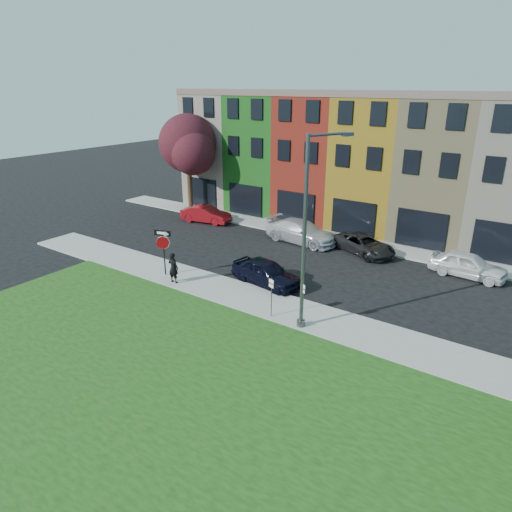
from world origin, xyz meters
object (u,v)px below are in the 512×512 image
Objects in this scene: sedan_near at (266,272)px; man at (173,268)px; stop_sign at (163,243)px; street_lamp at (308,236)px.

man is at bearing 132.65° from sedan_near.
stop_sign is 6.34m from sedan_near.
man reaches higher than sedan_near.
stop_sign is 1.74m from man.
street_lamp is at bearing -117.68° from sedan_near.
man is (1.24, -0.51, -1.10)m from stop_sign.
stop_sign is 10.20m from street_lamp.
sedan_near is (4.42, 3.01, -0.27)m from man.
stop_sign is at bearing -26.59° from man.
sedan_near is at bearing 167.85° from street_lamp.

